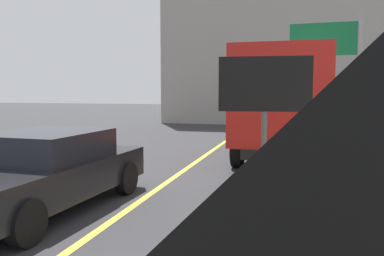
{
  "coord_description": "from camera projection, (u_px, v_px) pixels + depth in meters",
  "views": [
    {
      "loc": [
        2.89,
        2.19,
        2.12
      ],
      "look_at": [
        1.27,
        8.37,
        1.52
      ],
      "focal_mm": 37.91,
      "sensor_mm": 36.0,
      "label": 1
    }
  ],
  "objects": [
    {
      "name": "arrow_board_trailer",
      "position": [
        263.0,
        183.0,
        7.16
      ],
      "size": [
        1.6,
        1.89,
        2.7
      ],
      "color": "orange",
      "rests_on": "ground"
    },
    {
      "name": "box_truck",
      "position": [
        287.0,
        101.0,
        12.5
      ],
      "size": [
        2.85,
        7.13,
        3.24
      ],
      "color": "black",
      "rests_on": "ground"
    },
    {
      "name": "pickup_car",
      "position": [
        42.0,
        171.0,
        7.17
      ],
      "size": [
        2.26,
        4.55,
        1.38
      ],
      "color": "black",
      "rests_on": "ground"
    },
    {
      "name": "highway_guide_sign",
      "position": [
        339.0,
        57.0,
        16.1
      ],
      "size": [
        2.79,
        0.28,
        5.0
      ],
      "color": "gray",
      "rests_on": "ground"
    },
    {
      "name": "far_building_block",
      "position": [
        298.0,
        53.0,
        27.15
      ],
      "size": [
        16.78,
        7.66,
        9.21
      ],
      "primitive_type": "cube",
      "color": "gray",
      "rests_on": "ground"
    },
    {
      "name": "traffic_cone_mid_lane",
      "position": [
        260.0,
        231.0,
        5.19
      ],
      "size": [
        0.36,
        0.36,
        0.65
      ],
      "color": "black",
      "rests_on": "ground"
    }
  ]
}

